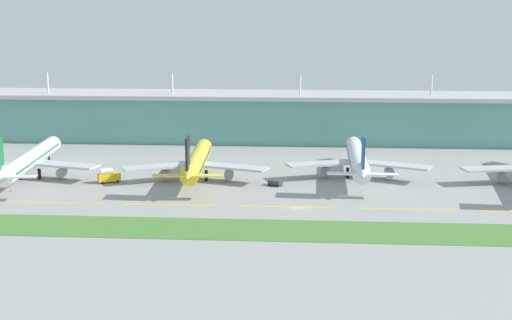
{
  "coord_description": "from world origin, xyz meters",
  "views": [
    {
      "loc": [
        0.61,
        -180.58,
        50.92
      ],
      "look_at": [
        -14.14,
        33.29,
        7.0
      ],
      "focal_mm": 46.26,
      "sensor_mm": 36.0,
      "label": 1
    }
  ],
  "objects_px": {
    "airliner_far_middle": "(357,159)",
    "safety_cone_nose_front": "(2,191)",
    "fuel_truck": "(109,176)",
    "airliner_nearest": "(30,160)",
    "pushback_tug": "(275,183)",
    "safety_cone_right_wingtip": "(11,191)",
    "airliner_near_middle": "(197,161)"
  },
  "relations": [
    {
      "from": "safety_cone_right_wingtip",
      "to": "airliner_far_middle",
      "type": "bearing_deg",
      "value": 14.06
    },
    {
      "from": "airliner_nearest",
      "to": "fuel_truck",
      "type": "height_order",
      "value": "airliner_nearest"
    },
    {
      "from": "pushback_tug",
      "to": "safety_cone_nose_front",
      "type": "xyz_separation_m",
      "value": [
        -84.4,
        -14.41,
        -0.75
      ]
    },
    {
      "from": "airliner_far_middle",
      "to": "fuel_truck",
      "type": "distance_m",
      "value": 83.45
    },
    {
      "from": "safety_cone_nose_front",
      "to": "safety_cone_right_wingtip",
      "type": "distance_m",
      "value": 2.58
    },
    {
      "from": "pushback_tug",
      "to": "fuel_truck",
      "type": "height_order",
      "value": "fuel_truck"
    },
    {
      "from": "pushback_tug",
      "to": "airliner_far_middle",
      "type": "bearing_deg",
      "value": 27.03
    },
    {
      "from": "airliner_near_middle",
      "to": "fuel_truck",
      "type": "relative_size",
      "value": 8.0
    },
    {
      "from": "airliner_near_middle",
      "to": "fuel_truck",
      "type": "distance_m",
      "value": 29.39
    },
    {
      "from": "safety_cone_right_wingtip",
      "to": "safety_cone_nose_front",
      "type": "bearing_deg",
      "value": -158.49
    },
    {
      "from": "airliner_far_middle",
      "to": "fuel_truck",
      "type": "bearing_deg",
      "value": -170.8
    },
    {
      "from": "airliner_nearest",
      "to": "pushback_tug",
      "type": "height_order",
      "value": "airliner_nearest"
    },
    {
      "from": "airliner_nearest",
      "to": "safety_cone_right_wingtip",
      "type": "relative_size",
      "value": 98.17
    },
    {
      "from": "pushback_tug",
      "to": "safety_cone_right_wingtip",
      "type": "bearing_deg",
      "value": -170.68
    },
    {
      "from": "airliner_nearest",
      "to": "airliner_near_middle",
      "type": "distance_m",
      "value": 56.53
    },
    {
      "from": "safety_cone_right_wingtip",
      "to": "airliner_nearest",
      "type": "bearing_deg",
      "value": 93.16
    },
    {
      "from": "airliner_near_middle",
      "to": "safety_cone_right_wingtip",
      "type": "bearing_deg",
      "value": -160.32
    },
    {
      "from": "fuel_truck",
      "to": "safety_cone_right_wingtip",
      "type": "relative_size",
      "value": 10.84
    },
    {
      "from": "pushback_tug",
      "to": "fuel_truck",
      "type": "distance_m",
      "value": 55.02
    },
    {
      "from": "airliner_nearest",
      "to": "pushback_tug",
      "type": "relative_size",
      "value": 13.72
    },
    {
      "from": "airliner_near_middle",
      "to": "pushback_tug",
      "type": "bearing_deg",
      "value": -13.56
    },
    {
      "from": "airliner_far_middle",
      "to": "safety_cone_nose_front",
      "type": "xyz_separation_m",
      "value": [
        -111.66,
        -28.31,
        -6.1
      ]
    },
    {
      "from": "fuel_truck",
      "to": "airliner_nearest",
      "type": "bearing_deg",
      "value": 171.22
    },
    {
      "from": "airliner_nearest",
      "to": "airliner_near_middle",
      "type": "bearing_deg",
      "value": 1.51
    },
    {
      "from": "airliner_nearest",
      "to": "safety_cone_right_wingtip",
      "type": "height_order",
      "value": "airliner_nearest"
    },
    {
      "from": "airliner_nearest",
      "to": "pushback_tug",
      "type": "distance_m",
      "value": 83.33
    },
    {
      "from": "airliner_nearest",
      "to": "safety_cone_nose_front",
      "type": "bearing_deg",
      "value": -94.1
    },
    {
      "from": "airliner_far_middle",
      "to": "pushback_tug",
      "type": "distance_m",
      "value": 31.07
    },
    {
      "from": "airliner_nearest",
      "to": "fuel_truck",
      "type": "distance_m",
      "value": 28.65
    },
    {
      "from": "airliner_nearest",
      "to": "airliner_far_middle",
      "type": "xyz_separation_m",
      "value": [
        110.28,
        9.01,
        -0.01
      ]
    },
    {
      "from": "airliner_far_middle",
      "to": "pushback_tug",
      "type": "xyz_separation_m",
      "value": [
        -27.26,
        -13.91,
        -5.35
      ]
    },
    {
      "from": "fuel_truck",
      "to": "safety_cone_nose_front",
      "type": "bearing_deg",
      "value": -152.99
    }
  ]
}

